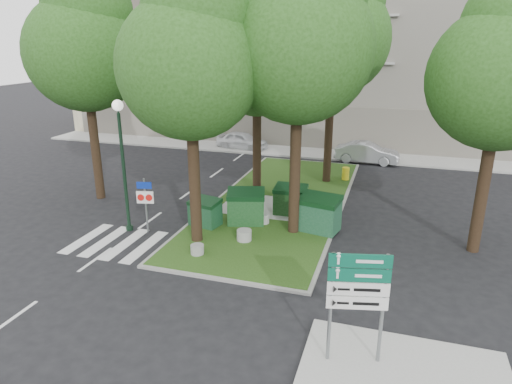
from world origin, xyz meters
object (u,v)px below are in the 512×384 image
at_px(dumpster_a, 205,212).
at_px(street_lamp, 122,151).
at_px(car_white, 242,140).
at_px(tree_street_right, 506,64).
at_px(tree_median_near_right, 302,33).
at_px(litter_bin, 346,174).
at_px(tree_median_mid, 259,56).
at_px(tree_street_left, 85,42).
at_px(car_silver, 367,153).
at_px(traffic_sign_pole, 145,198).
at_px(directional_sign, 358,291).
at_px(bollard_left, 197,249).
at_px(dumpster_b, 246,207).
at_px(dumpster_d, 319,214).
at_px(bollard_right, 244,235).
at_px(bollard_mid, 263,218).
at_px(dumpster_c, 290,200).
at_px(tree_median_near_left, 192,53).
at_px(tree_median_far, 336,27).

height_order(dumpster_a, street_lamp, street_lamp).
bearing_deg(car_white, tree_street_right, -125.34).
height_order(tree_median_near_right, litter_bin, tree_median_near_right).
xyz_separation_m(tree_median_mid, tree_street_left, (-7.50, -3.00, 0.67)).
bearing_deg(car_silver, tree_median_near_right, 174.29).
xyz_separation_m(traffic_sign_pole, directional_sign, (9.15, -5.75, 0.56)).
xyz_separation_m(tree_median_near_right, tree_street_right, (7.00, 0.50, -1.00)).
distance_m(tree_median_mid, bollard_left, 10.20).
distance_m(dumpster_b, directional_sign, 9.55).
bearing_deg(dumpster_b, tree_median_mid, 83.48).
height_order(dumpster_b, dumpster_d, dumpster_d).
bearing_deg(bollard_right, bollard_mid, 84.44).
height_order(dumpster_a, car_silver, car_silver).
bearing_deg(tree_median_mid, directional_sign, -62.87).
relative_size(tree_median_mid, street_lamp, 1.81).
height_order(dumpster_c, bollard_mid, dumpster_c).
xyz_separation_m(bollard_left, bollard_mid, (1.48, 3.65, 0.03)).
relative_size(tree_street_right, directional_sign, 3.40).
height_order(tree_median_near_left, tree_median_mid, tree_median_near_left).
relative_size(tree_median_near_right, dumpster_b, 6.13).
distance_m(tree_street_left, bollard_right, 11.79).
relative_size(dumpster_b, traffic_sign_pole, 0.78).
bearing_deg(bollard_left, tree_median_far, 73.10).
xyz_separation_m(dumpster_b, car_silver, (4.22, 12.36, -0.17)).
height_order(dumpster_b, bollard_left, dumpster_b).
bearing_deg(bollard_mid, tree_median_near_left, -128.25).
relative_size(bollard_left, car_white, 0.13).
distance_m(directional_sign, car_white, 23.67).
relative_size(dumpster_c, litter_bin, 2.05).
xyz_separation_m(tree_median_near_left, bollard_left, (0.45, -1.21, -7.02)).
relative_size(tree_median_far, traffic_sign_pole, 5.01).
bearing_deg(traffic_sign_pole, dumpster_b, 15.14).
height_order(bollard_right, bollard_mid, bollard_right).
relative_size(tree_median_near_left, dumpster_d, 5.67).
bearing_deg(tree_median_near_right, litter_bin, 82.09).
xyz_separation_m(tree_street_left, directional_sign, (13.65, -9.00, -5.56)).
bearing_deg(dumpster_b, traffic_sign_pole, -167.78).
bearing_deg(dumpster_b, tree_median_near_left, -134.32).
xyz_separation_m(tree_street_left, traffic_sign_pole, (4.49, -3.24, -6.12)).
xyz_separation_m(bollard_left, bollard_right, (1.29, 1.68, 0.04)).
xyz_separation_m(bollard_mid, street_lamp, (-5.31, -2.21, 3.15)).
height_order(dumpster_b, dumpster_c, dumpster_b).
bearing_deg(directional_sign, dumpster_a, 121.98).
distance_m(dumpster_a, dumpster_b, 1.79).
relative_size(tree_median_far, directional_sign, 4.03).
distance_m(bollard_mid, traffic_sign_pole, 5.09).
height_order(tree_street_right, litter_bin, tree_street_right).
relative_size(tree_median_mid, car_white, 2.60).
bearing_deg(car_silver, tree_median_far, 164.27).
distance_m(tree_median_far, litter_bin, 7.91).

